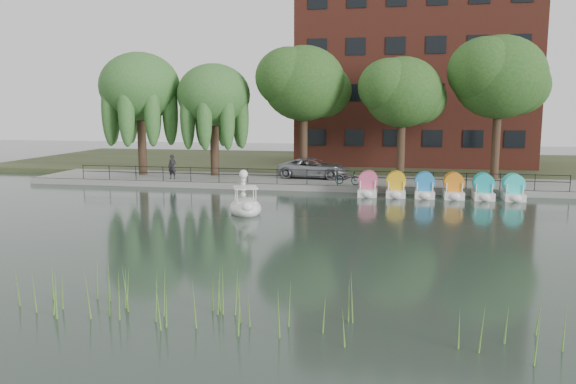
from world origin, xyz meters
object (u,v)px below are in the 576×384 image
(bicycle, at_px, (347,177))
(pedestrian, at_px, (172,165))
(minivan, at_px, (314,167))
(swan_boat, at_px, (245,204))

(bicycle, height_order, pedestrian, pedestrian)
(minivan, bearing_deg, bicycle, -134.47)
(pedestrian, height_order, swan_boat, pedestrian)
(bicycle, relative_size, swan_boat, 0.58)
(minivan, relative_size, swan_boat, 1.97)
(pedestrian, bearing_deg, minivan, 22.72)
(swan_boat, bearing_deg, pedestrian, 108.86)
(minivan, distance_m, bicycle, 4.04)
(minivan, xyz_separation_m, bicycle, (2.67, -3.02, -0.31))
(minivan, relative_size, bicycle, 3.39)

